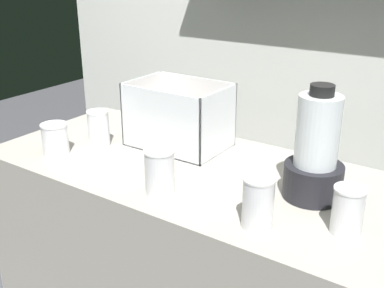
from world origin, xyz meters
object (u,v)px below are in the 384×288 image
object	(u,v)px
juice_cup_pomegranate_middle	(160,175)
juice_cup_beet_left	(99,131)
blender_pitcher	(315,155)
juice_cup_beet_right	(258,205)
juice_cup_mango_far_right	(348,213)
carrot_display_bin	(178,126)
juice_cup_carrot_far_left	(55,140)

from	to	relation	value
juice_cup_pomegranate_middle	juice_cup_beet_left	bearing A→B (deg)	157.66
blender_pitcher	juice_cup_beet_right	size ratio (longest dim) A/B	2.43
juice_cup_mango_far_right	blender_pitcher	bearing A→B (deg)	136.36
carrot_display_bin	juice_cup_pomegranate_middle	bearing A→B (deg)	-61.87
juice_cup_beet_left	juice_cup_pomegranate_middle	distance (m)	0.44
carrot_display_bin	juice_cup_beet_left	world-z (taller)	carrot_display_bin
carrot_display_bin	juice_cup_beet_left	size ratio (longest dim) A/B	2.59
juice_cup_beet_left	carrot_display_bin	bearing A→B (deg)	35.49
juice_cup_carrot_far_left	blender_pitcher	bearing A→B (deg)	12.81
juice_cup_pomegranate_middle	blender_pitcher	bearing A→B (deg)	31.09
juice_cup_pomegranate_middle	juice_cup_beet_right	size ratio (longest dim) A/B	0.98
juice_cup_beet_right	juice_cup_mango_far_right	world-z (taller)	juice_cup_beet_right
blender_pitcher	juice_cup_carrot_far_left	distance (m)	0.88
juice_cup_carrot_far_left	juice_cup_pomegranate_middle	world-z (taller)	juice_cup_pomegranate_middle
juice_cup_beet_left	juice_cup_mango_far_right	world-z (taller)	juice_cup_beet_left
carrot_display_bin	juice_cup_pomegranate_middle	world-z (taller)	carrot_display_bin
juice_cup_mango_far_right	carrot_display_bin	bearing A→B (deg)	160.72
juice_cup_mango_far_right	juice_cup_beet_right	bearing A→B (deg)	-153.01
juice_cup_carrot_far_left	juice_cup_pomegranate_middle	size ratio (longest dim) A/B	0.81
blender_pitcher	juice_cup_pomegranate_middle	size ratio (longest dim) A/B	2.48
blender_pitcher	juice_cup_beet_left	xyz separation A→B (m)	(-0.78, -0.06, -0.07)
blender_pitcher	juice_cup_pomegranate_middle	distance (m)	0.44
juice_cup_beet_left	juice_cup_beet_right	world-z (taller)	juice_cup_beet_right
carrot_display_bin	juice_cup_carrot_far_left	xyz separation A→B (m)	(-0.30, -0.30, -0.02)
juice_cup_pomegranate_middle	juice_cup_mango_far_right	xyz separation A→B (m)	(0.51, 0.09, -0.00)
carrot_display_bin	juice_cup_beet_right	distance (m)	0.60
juice_cup_carrot_far_left	juice_cup_pomegranate_middle	xyz separation A→B (m)	(0.48, -0.03, 0.01)
juice_cup_carrot_far_left	juice_cup_beet_left	world-z (taller)	juice_cup_beet_left
juice_cup_pomegranate_middle	juice_cup_mango_far_right	size ratio (longest dim) A/B	1.09
blender_pitcher	juice_cup_mango_far_right	distance (m)	0.21
carrot_display_bin	juice_cup_pomegranate_middle	xyz separation A→B (m)	(0.18, -0.33, -0.01)
juice_cup_beet_left	juice_cup_mango_far_right	bearing A→B (deg)	-4.73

